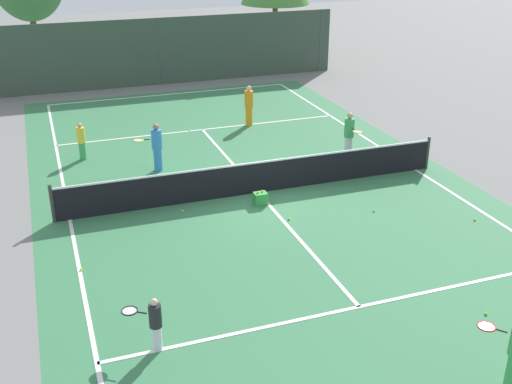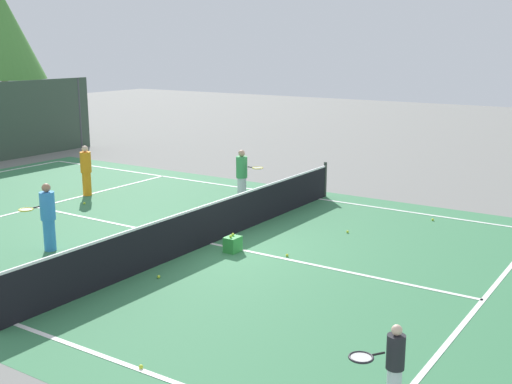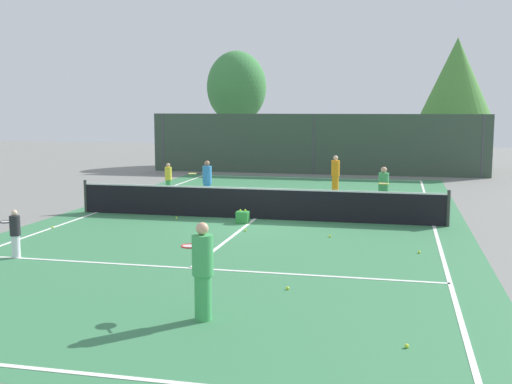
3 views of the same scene
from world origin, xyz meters
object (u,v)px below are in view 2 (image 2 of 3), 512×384
object	(u,v)px
player_0	(48,216)
player_5	(393,364)
tennis_ball_0	(84,203)
tennis_ball_2	(21,210)
tennis_ball_9	(433,220)
tennis_ball_4	(287,255)
player_3	(242,175)
player_4	(86,170)
ball_crate	(233,244)
tennis_ball_5	(141,367)
tennis_ball_1	(159,277)
tennis_ball_7	(348,232)

from	to	relation	value
player_0	player_5	size ratio (longest dim) A/B	1.38
tennis_ball_0	tennis_ball_2	size ratio (longest dim) A/B	1.00
tennis_ball_9	tennis_ball_2	bearing A→B (deg)	118.08
tennis_ball_4	player_3	bearing A→B (deg)	45.47
tennis_ball_0	player_4	bearing A→B (deg)	43.28
player_5	ball_crate	size ratio (longest dim) A/B	2.70
player_4	player_3	bearing A→B (deg)	-65.87
tennis_ball_5	ball_crate	bearing A→B (deg)	21.57
tennis_ball_2	tennis_ball_4	world-z (taller)	same
player_0	player_4	world-z (taller)	same
tennis_ball_4	tennis_ball_5	xyz separation A→B (m)	(-5.64, -0.85, 0.00)
tennis_ball_0	tennis_ball_4	distance (m)	7.62
player_5	tennis_ball_2	bearing A→B (deg)	73.13
tennis_ball_2	tennis_ball_9	distance (m)	11.60
player_5	tennis_ball_2	distance (m)	13.38
player_4	tennis_ball_9	size ratio (longest dim) A/B	24.12
player_4	tennis_ball_0	distance (m)	1.43
player_5	tennis_ball_4	xyz separation A→B (m)	(4.55, 4.31, -0.57)
tennis_ball_5	tennis_ball_9	bearing A→B (deg)	-4.92
tennis_ball_5	player_4	bearing A→B (deg)	51.41
player_3	tennis_ball_1	xyz separation A→B (m)	(-6.41, -2.34, -0.79)
player_0	tennis_ball_9	xyz separation A→B (m)	(7.44, -6.57, -0.79)
tennis_ball_2	player_4	bearing A→B (deg)	-2.39
player_4	tennis_ball_4	bearing A→B (deg)	-101.66
tennis_ball_0	tennis_ball_4	world-z (taller)	same
player_4	tennis_ball_5	xyz separation A→B (m)	(-7.37, -9.24, -0.78)
player_4	tennis_ball_4	world-z (taller)	player_4
player_5	tennis_ball_4	distance (m)	6.29
tennis_ball_9	tennis_ball_1	bearing A→B (deg)	156.47
tennis_ball_1	tennis_ball_2	xyz separation A→B (m)	(1.97, 7.00, 0.00)
tennis_ball_4	tennis_ball_5	world-z (taller)	same
player_0	tennis_ball_1	size ratio (longest dim) A/B	24.11
player_3	tennis_ball_7	bearing A→B (deg)	-107.52
player_3	player_4	xyz separation A→B (m)	(-2.04, 4.55, -0.00)
tennis_ball_0	tennis_ball_2	distance (m)	1.79
player_5	tennis_ball_5	bearing A→B (deg)	107.42
tennis_ball_7	tennis_ball_9	world-z (taller)	same
player_3	tennis_ball_1	bearing A→B (deg)	-159.91
player_4	tennis_ball_1	world-z (taller)	player_4
player_4	ball_crate	xyz separation A→B (m)	(-2.12, -7.16, -0.63)
ball_crate	tennis_ball_5	world-z (taller)	ball_crate
player_4	tennis_ball_2	xyz separation A→B (m)	(-2.40, 0.10, -0.78)
tennis_ball_5	tennis_ball_1	bearing A→B (deg)	37.90
player_4	player_5	xyz separation A→B (m)	(-6.28, -12.70, -0.21)
player_3	player_5	size ratio (longest dim) A/B	1.38
tennis_ball_0	tennis_ball_4	bearing A→B (deg)	-96.50
player_0	ball_crate	xyz separation A→B (m)	(2.26, -3.60, -0.64)
tennis_ball_4	tennis_ball_9	world-z (taller)	same
player_4	tennis_ball_4	distance (m)	8.60
player_4	player_0	bearing A→B (deg)	-140.89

